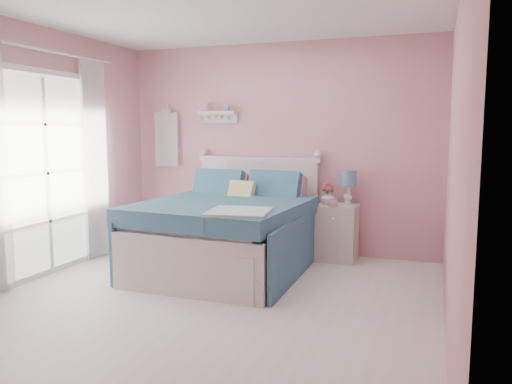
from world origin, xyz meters
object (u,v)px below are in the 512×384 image
Objects in this scene: table_lamp at (348,181)px; vase at (328,197)px; teacup at (333,203)px; nightstand at (337,232)px; bed at (229,233)px.

table_lamp is 0.30m from vase.
table_lamp is at bearing 58.08° from teacup.
teacup reaches higher than nightstand.
table_lamp is at bearing 24.47° from nightstand.
bed reaches higher than nightstand.
bed reaches higher than teacup.
nightstand is 0.40m from teacup.
nightstand is 3.84× the size of vase.
bed reaches higher than table_lamp.
vase is at bearing 173.14° from nightstand.
table_lamp is (0.11, 0.05, 0.61)m from nightstand.
vase is at bearing 44.42° from bed.
bed is 1.32m from nightstand.
table_lamp reaches higher than nightstand.
nightstand is at bearing -6.86° from vase.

